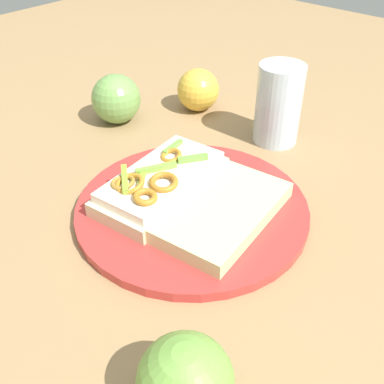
% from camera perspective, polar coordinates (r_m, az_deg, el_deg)
% --- Properties ---
extents(ground_plane, '(2.00, 2.00, 0.00)m').
position_cam_1_polar(ground_plane, '(0.59, 0.00, -2.53)').
color(ground_plane, '#98774E').
rests_on(ground_plane, ground).
extents(plate, '(0.30, 0.30, 0.01)m').
position_cam_1_polar(plate, '(0.59, 0.00, -2.05)').
color(plate, '#BE3330').
rests_on(plate, ground_plane).
extents(sandwich, '(0.11, 0.20, 0.04)m').
position_cam_1_polar(sandwich, '(0.60, -3.88, 1.26)').
color(sandwich, beige).
rests_on(sandwich, plate).
extents(bread_slice_side, '(0.12, 0.19, 0.02)m').
position_cam_1_polar(bread_slice_side, '(0.56, 4.02, -2.49)').
color(bread_slice_side, beige).
rests_on(bread_slice_side, plate).
extents(apple_0, '(0.10, 0.10, 0.08)m').
position_cam_1_polar(apple_0, '(0.79, -9.45, 11.39)').
color(apple_0, '#6E9F4E').
rests_on(apple_0, ground_plane).
extents(apple_1, '(0.10, 0.10, 0.07)m').
position_cam_1_polar(apple_1, '(0.83, 0.76, 12.63)').
color(apple_1, gold).
rests_on(apple_1, ground_plane).
extents(apple_2, '(0.10, 0.10, 0.08)m').
position_cam_1_polar(apple_2, '(0.39, -0.85, -22.57)').
color(apple_2, '#6FA442').
rests_on(apple_2, ground_plane).
extents(drinking_glass, '(0.07, 0.07, 0.13)m').
position_cam_1_polar(drinking_glass, '(0.73, 10.73, 10.70)').
color(drinking_glass, silver).
rests_on(drinking_glass, ground_plane).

